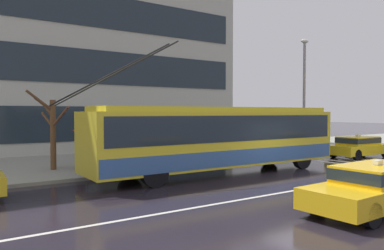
{
  "coord_description": "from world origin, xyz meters",
  "views": [
    {
      "loc": [
        -11.98,
        -9.9,
        2.72
      ],
      "look_at": [
        -2.89,
        3.63,
        2.16
      ],
      "focal_mm": 34.93,
      "sensor_mm": 36.0,
      "label": 1
    }
  ],
  "objects": [
    {
      "name": "office_tower_corner_left",
      "position": [
        -5.37,
        20.77,
        11.18
      ],
      "size": [
        26.73,
        14.62,
        22.35
      ],
      "color": "#AFB1A8",
      "rests_on": "ground_plane"
    },
    {
      "name": "crosswalk_stripe_inner_b",
      "position": [
        8.17,
        1.34,
        0.0
      ],
      "size": [
        0.44,
        4.4,
        0.01
      ],
      "primitive_type": "cube",
      "color": "beige",
      "rests_on": "ground_plane"
    },
    {
      "name": "trolleybus",
      "position": [
        -1.71,
        3.09,
        1.62
      ],
      "size": [
        13.29,
        2.51,
        5.56
      ],
      "color": "yellow",
      "rests_on": "ground_plane"
    },
    {
      "name": "taxi_oncoming_near",
      "position": [
        -2.07,
        -4.23,
        0.7
      ],
      "size": [
        4.71,
        1.9,
        1.39
      ],
      "color": "yellow",
      "rests_on": "ground_plane"
    },
    {
      "name": "crosswalk_stripe_edge_near",
      "position": [
        5.47,
        1.34,
        0.0
      ],
      "size": [
        0.44,
        4.4,
        0.01
      ],
      "primitive_type": "cube",
      "color": "beige",
      "rests_on": "ground_plane"
    },
    {
      "name": "bus_shelter",
      "position": [
        -4.49,
        6.96,
        2.02
      ],
      "size": [
        4.05,
        1.62,
        2.53
      ],
      "color": "gray",
      "rests_on": "sidewalk_slab"
    },
    {
      "name": "pedestrian_approaching_curb",
      "position": [
        -2.87,
        7.15,
        1.7
      ],
      "size": [
        1.48,
        1.48,
        1.9
      ],
      "color": "#28292F",
      "rests_on": "sidewalk_slab"
    },
    {
      "name": "street_lamp",
      "position": [
        6.27,
        5.09,
        4.25
      ],
      "size": [
        0.6,
        0.32,
        6.99
      ],
      "color": "gray",
      "rests_on": "sidewalk_slab"
    },
    {
      "name": "crosswalk_stripe_inner_a",
      "position": [
        6.37,
        1.34,
        0.0
      ],
      "size": [
        0.44,
        4.4,
        0.01
      ],
      "primitive_type": "cube",
      "color": "beige",
      "rests_on": "ground_plane"
    },
    {
      "name": "lane_centre_line",
      "position": [
        0.0,
        -1.2,
        0.0
      ],
      "size": [
        72.0,
        0.14,
        0.01
      ],
      "primitive_type": "cube",
      "color": "silver",
      "rests_on": "ground_plane"
    },
    {
      "name": "sidewalk_slab",
      "position": [
        0.0,
        9.69,
        0.07
      ],
      "size": [
        80.0,
        10.0,
        0.14
      ],
      "primitive_type": "cube",
      "color": "gray",
      "rests_on": "ground_plane"
    },
    {
      "name": "pedestrian_at_shelter",
      "position": [
        -6.65,
        7.16,
        1.68
      ],
      "size": [
        1.21,
        1.21,
        1.99
      ],
      "color": "#2B2425",
      "rests_on": "sidewalk_slab"
    },
    {
      "name": "street_tree_bare",
      "position": [
        -7.89,
        7.5,
        2.02
      ],
      "size": [
        1.57,
        2.32,
        3.55
      ],
      "color": "brown",
      "rests_on": "sidewalk_slab"
    },
    {
      "name": "crosswalk_stripe_center",
      "position": [
        7.27,
        1.34,
        0.0
      ],
      "size": [
        0.44,
        4.4,
        0.01
      ],
      "primitive_type": "cube",
      "color": "beige",
      "rests_on": "ground_plane"
    },
    {
      "name": "ground_plane",
      "position": [
        0.0,
        0.0,
        0.0
      ],
      "size": [
        160.0,
        160.0,
        0.0
      ],
      "primitive_type": "plane",
      "color": "#25202A"
    },
    {
      "name": "taxi_ahead_of_bus",
      "position": [
        8.86,
        3.08,
        0.7
      ],
      "size": [
        4.29,
        1.89,
        1.39
      ],
      "color": "yellow",
      "rests_on": "ground_plane"
    }
  ]
}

